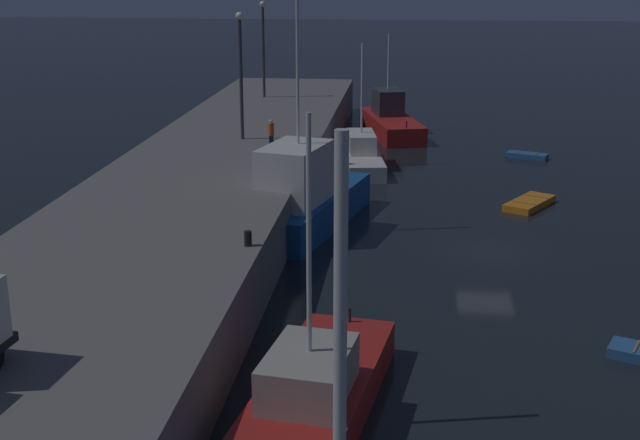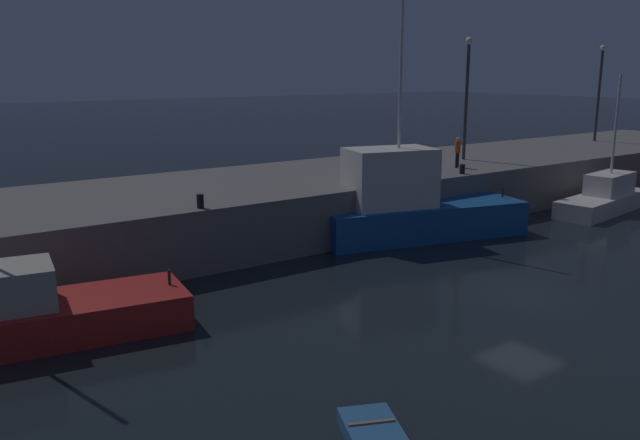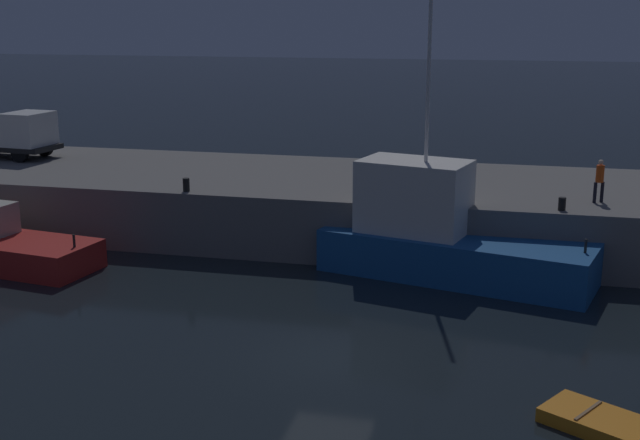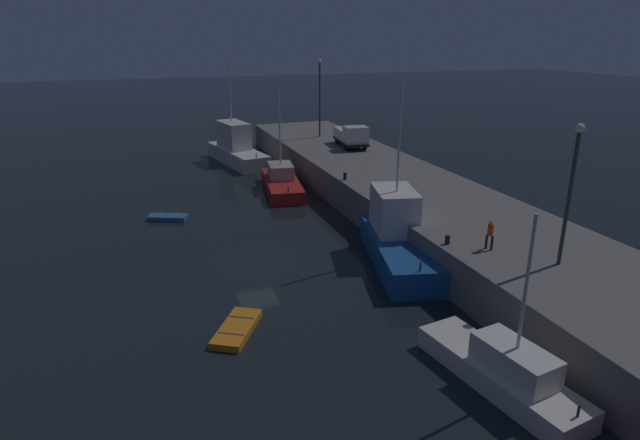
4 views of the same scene
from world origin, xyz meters
name	(u,v)px [view 4 (image 4 of 4)]	position (x,y,z in m)	size (l,w,h in m)	color
ground_plane	(256,264)	(0.00, 0.00, 0.00)	(320.00, 320.00, 0.00)	black
pier_quay	(446,220)	(0.00, 13.85, 1.32)	(76.03, 10.02, 2.64)	slate
fishing_trawler_red	(397,237)	(2.45, 8.67, 1.58)	(10.72, 5.58, 11.41)	#195193
fishing_boat_blue	(282,182)	(-15.65, 6.09, 0.85)	(9.75, 4.27, 8.93)	red
fishing_boat_orange	(236,148)	(-28.54, 4.42, 1.67)	(11.69, 5.17, 11.06)	silver
fishing_trawler_green	(503,370)	(15.73, 6.67, 0.82)	(8.12, 3.39, 7.72)	silver
dinghy_orange_near	(237,329)	(7.78, -2.78, 0.18)	(3.84, 3.11, 0.40)	orange
dinghy_red_small	(168,217)	(-10.71, -4.62, 0.18)	(2.28, 3.21, 0.40)	#2D6099
lamp_post_west	(320,93)	(-27.04, 13.89, 7.62)	(0.44, 0.44, 8.58)	#38383D
lamp_post_east	(571,184)	(11.14, 13.36, 6.90)	(0.44, 0.44, 7.20)	#38383D
utility_truck	(351,136)	(-20.40, 15.01, 3.82)	(6.11, 2.88, 2.36)	black
dockworker	(490,233)	(8.26, 11.19, 3.61)	(0.42, 0.42, 1.69)	black
bollard_west	(345,176)	(-8.17, 9.37, 2.92)	(0.28, 0.28, 0.56)	black
bollard_central	(447,240)	(6.83, 9.47, 2.89)	(0.28, 0.28, 0.50)	black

